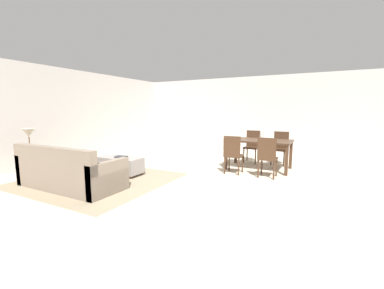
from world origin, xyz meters
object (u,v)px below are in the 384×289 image
at_px(vase_centerpiece, 262,136).
at_px(dining_table, 259,143).
at_px(table_lamp, 29,134).
at_px(dining_chair_far_left, 252,144).
at_px(dining_chair_near_right, 267,155).
at_px(dining_chair_far_right, 280,146).
at_px(dining_chair_near_left, 233,152).
at_px(couch, 69,173).
at_px(ottoman_table, 120,165).
at_px(side_table, 31,158).
at_px(book_on_ottoman, 121,157).

bearing_deg(vase_centerpiece, dining_table, 156.43).
xyz_separation_m(table_lamp, dining_chair_far_left, (3.93, 4.10, -0.48)).
distance_m(dining_chair_near_right, dining_chair_far_right, 1.63).
height_order(dining_chair_near_left, vase_centerpiece, vase_centerpiece).
height_order(couch, ottoman_table, couch).
bearing_deg(dining_chair_far_left, ottoman_table, -129.17).
height_order(table_lamp, dining_chair_far_right, table_lamp).
bearing_deg(dining_table, side_table, -142.72).
relative_size(dining_chair_near_left, dining_chair_far_left, 1.00).
relative_size(dining_chair_far_left, dining_chair_far_right, 1.00).
relative_size(dining_chair_near_right, vase_centerpiece, 4.38).
bearing_deg(book_on_ottoman, dining_chair_near_left, 29.07).
height_order(couch, dining_chair_near_right, dining_chair_near_right).
height_order(couch, vase_centerpiece, vase_centerpiece).
relative_size(dining_table, dining_chair_near_left, 1.74).
bearing_deg(dining_chair_near_right, side_table, -152.27).
bearing_deg(dining_chair_near_right, vase_centerpiece, 111.20).
bearing_deg(side_table, book_on_ottoman, 36.48).
bearing_deg(vase_centerpiece, book_on_ottoman, -143.44).
height_order(side_table, dining_chair_far_right, dining_chair_far_right).
distance_m(side_table, vase_centerpiece, 5.48).
height_order(table_lamp, dining_chair_far_left, table_lamp).
bearing_deg(dining_chair_far_right, couch, -128.55).
distance_m(couch, table_lamp, 1.57).
xyz_separation_m(ottoman_table, side_table, (-1.54, -1.17, 0.23)).
bearing_deg(dining_chair_far_left, dining_chair_near_left, -91.33).
bearing_deg(dining_table, book_on_ottoman, -142.26).
bearing_deg(table_lamp, couch, -3.37).
height_order(table_lamp, book_on_ottoman, table_lamp).
height_order(ottoman_table, side_table, side_table).
height_order(dining_table, dining_chair_near_right, dining_chair_near_right).
xyz_separation_m(ottoman_table, dining_chair_near_right, (3.15, 1.30, 0.28)).
distance_m(ottoman_table, side_table, 1.94).
xyz_separation_m(dining_table, dining_chair_far_left, (-0.38, 0.82, -0.15)).
bearing_deg(dining_table, dining_chair_near_right, -65.10).
bearing_deg(couch, dining_chair_near_left, 45.38).
relative_size(ottoman_table, dining_chair_far_right, 1.19).
xyz_separation_m(dining_chair_far_left, vase_centerpiece, (0.45, -0.85, 0.35)).
height_order(side_table, book_on_ottoman, side_table).
xyz_separation_m(couch, dining_table, (2.92, 3.36, 0.38)).
height_order(side_table, dining_chair_far_left, dining_chair_far_left).
bearing_deg(couch, ottoman_table, 83.25).
distance_m(couch, dining_chair_far_left, 4.90).
bearing_deg(vase_centerpiece, side_table, -143.47).
bearing_deg(dining_chair_far_right, dining_chair_near_left, -116.73).
bearing_deg(book_on_ottoman, dining_chair_far_left, 51.27).
distance_m(side_table, table_lamp, 0.54).
bearing_deg(dining_chair_near_right, dining_chair_far_left, 114.87).
relative_size(couch, ottoman_table, 1.98).
distance_m(side_table, dining_table, 5.42).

